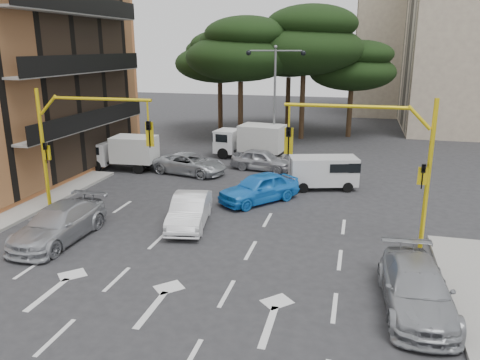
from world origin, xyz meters
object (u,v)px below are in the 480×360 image
Objects in this scene: signal_mast_left at (75,136)px; car_silver_wagon at (59,224)px; signal_mast_right at (382,151)px; car_white_hatch at (190,211)px; car_blue_compact at (259,188)px; van_white at (323,172)px; box_truck_b at (250,141)px; street_lamp_center at (275,82)px; car_silver_parked at (416,288)px; box_truck_a at (123,153)px; car_silver_cross_b at (262,160)px; car_silver_cross_a at (190,164)px.

signal_mast_left is 1.19× the size of car_silver_wagon.
car_white_hatch is (-8.09, -0.02, -3.17)m from signal_mast_right.
car_silver_wagon is (-7.05, -7.00, -0.03)m from car_blue_compact.
box_truck_b reaches higher than van_white.
car_silver_wagon is at bearing 172.56° from box_truck_b.
street_lamp_center reaches higher than signal_mast_left.
box_truck_a reaches higher than car_silver_parked.
car_white_hatch is 0.95× the size of box_truck_a.
car_silver_cross_b is (-0.14, -3.52, -4.74)m from street_lamp_center.
car_silver_parked is 1.30× the size of van_white.
car_silver_cross_b is (5.86, 13.44, -0.04)m from car_silver_wagon.
car_blue_compact is at bearing 144.85° from signal_mast_right.
signal_mast_right is 7.69m from car_blue_compact.
box_truck_a is (-16.90, 13.31, 0.41)m from car_silver_parked.
signal_mast_right is 1.28× the size of car_silver_cross_a.
car_white_hatch is at bearing -80.17° from car_blue_compact.
car_silver_wagon is at bearing -95.52° from car_blue_compact.
street_lamp_center is 4.52m from box_truck_b.
car_silver_cross_a is 1.03× the size of box_truck_a.
signal_mast_right is 18.09m from box_truck_a.
box_truck_a is at bearing -147.90° from street_lamp_center.
car_blue_compact is 9.85m from box_truck_b.
car_white_hatch is at bearing -177.62° from car_silver_cross_b.
car_blue_compact is 6.55m from car_silver_cross_b.
car_silver_cross_a is at bearing -92.38° from box_truck_a.
signal_mast_right is at bearing -10.11° from car_white_hatch.
box_truck_a is (-10.05, 4.31, 0.36)m from car_blue_compact.
box_truck_a is at bearing 105.91° from car_silver_wagon.
car_silver_parked reaches higher than car_silver_cross_b.
car_white_hatch is at bearing 32.87° from car_silver_wagon.
car_white_hatch is 9.00m from car_silver_cross_a.
street_lamp_center is at bearing 115.91° from signal_mast_right.
car_silver_wagon is 1.03× the size of car_silver_parked.
signal_mast_left is 1.32× the size of box_truck_a.
car_silver_cross_b is at bearing -79.85° from box_truck_a.
van_white reaches higher than car_white_hatch.
box_truck_a is at bearing -111.13° from van_white.
signal_mast_left reaches higher than car_silver_wagon.
box_truck_a is 0.90× the size of box_truck_b.
car_silver_wagon is at bearing -158.46° from car_white_hatch.
car_silver_parked is (12.26, -13.39, 0.06)m from car_silver_cross_a.
car_silver_wagon reaches higher than car_silver_parked.
car_white_hatch reaches higher than car_silver_cross_b.
signal_mast_left is 12.83m from car_silver_cross_b.
car_silver_cross_b is at bearing 113.79° from car_silver_parked.
signal_mast_right reaches higher than box_truck_a.
car_blue_compact is at bearing -116.56° from box_truck_a.
car_silver_parked is 12.83m from van_white.
van_white is 13.12m from box_truck_a.
van_white reaches higher than car_silver_wagon.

